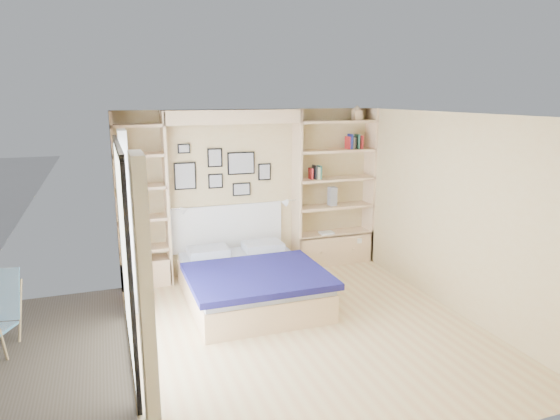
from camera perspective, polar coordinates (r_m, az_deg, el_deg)
name	(u,v)px	position (r m, az deg, el deg)	size (l,w,h in m)	color
ground	(305,328)	(6.09, 2.86, -13.37)	(4.50, 4.50, 0.00)	#D7BE83
room_shell	(239,215)	(6.97, -4.74, -0.54)	(4.50, 4.50, 4.50)	tan
bed	(250,281)	(6.76, -3.49, -8.09)	(1.73, 2.29, 1.07)	#D9B688
photo_gallery	(222,170)	(7.53, -6.68, 4.51)	(1.48, 0.02, 0.82)	black
reading_lamps	(236,206)	(7.44, -5.05, 0.51)	(1.92, 0.12, 0.15)	silver
shelf_decor	(321,161)	(7.86, 4.70, 5.61)	(3.53, 0.23, 2.03)	#A51E1E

